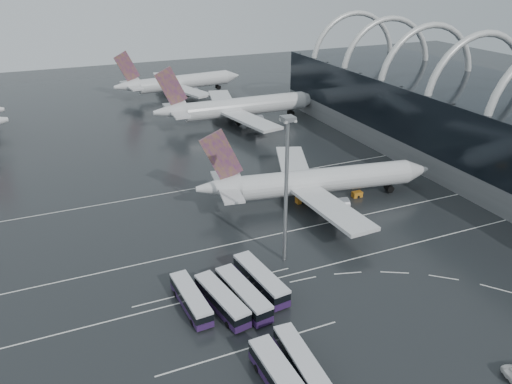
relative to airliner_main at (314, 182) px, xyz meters
name	(u,v)px	position (x,y,z in m)	size (l,w,h in m)	color
ground	(336,256)	(-7.86, -22.69, -4.74)	(420.00, 420.00, 0.00)	black
terminal	(505,130)	(53.71, -2.86, 6.13)	(42.00, 160.00, 34.90)	slate
lane_marking_near	(342,262)	(-7.86, -24.69, -4.74)	(120.00, 0.25, 0.01)	silver
lane_marking_mid	(305,228)	(-7.86, -10.69, -4.74)	(120.00, 0.25, 0.01)	silver
lane_marking_far	(253,179)	(-7.86, 17.31, -4.74)	(120.00, 0.25, 0.01)	silver
bus_bay_line_south	(251,347)	(-31.86, -38.69, -4.74)	(28.00, 0.25, 0.01)	silver
bus_bay_line_north	(215,287)	(-31.86, -22.69, -4.74)	(28.00, 0.25, 0.01)	silver
airliner_main	(314,182)	(0.00, 0.00, 0.00)	(55.84, 48.43, 18.93)	silver
airliner_gate_b	(238,108)	(6.47, 63.85, 0.42)	(59.25, 53.47, 20.64)	silver
airliner_gate_c	(178,83)	(-1.91, 109.39, 0.10)	(54.38, 49.84, 19.36)	silver
bus_row_near_a	(191,299)	(-37.11, -26.57, -3.04)	(3.58, 12.70, 3.09)	#2B1543
bus_row_near_b	(222,300)	(-32.76, -28.89, -2.96)	(5.09, 13.49, 3.25)	#2B1543
bus_row_near_c	(243,294)	(-29.12, -28.87, -2.89)	(4.82, 13.96, 3.37)	#2B1543
bus_row_near_d	(261,279)	(-24.91, -26.33, -2.87)	(4.68, 14.10, 3.41)	#2B1543
bus_row_far_b	(282,380)	(-31.33, -47.51, -2.88)	(3.64, 13.85, 3.39)	#2B1543
bus_row_far_c	(300,361)	(-27.51, -45.39, -3.06)	(3.39, 12.51, 3.05)	#2B1543
floodlight_mast	(287,174)	(-17.22, -19.75, 12.48)	(2.10, 2.10, 27.38)	gray
gse_cart_belly_a	(357,194)	(10.39, -2.32, -4.09)	(2.38, 1.41, 1.30)	orange
gse_cart_belly_c	(301,200)	(-3.01, 0.19, -4.05)	(2.53, 1.49, 1.38)	orange
gse_cart_belly_d	(404,178)	(26.59, 1.11, -4.07)	(2.47, 1.46, 1.35)	slate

